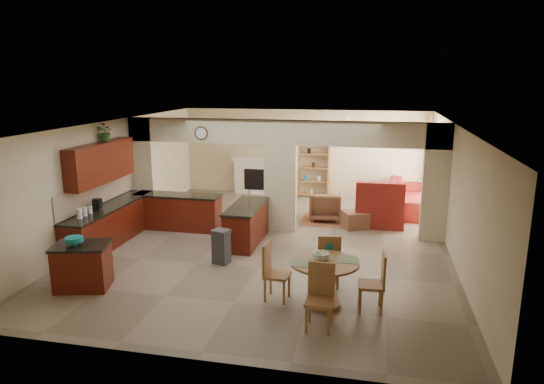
% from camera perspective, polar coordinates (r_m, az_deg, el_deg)
% --- Properties ---
extents(floor, '(10.00, 10.00, 0.00)m').
position_cam_1_polar(floor, '(11.52, 0.04, -5.97)').
color(floor, '#806F58').
rests_on(floor, ground).
extents(ceiling, '(10.00, 10.00, 0.00)m').
position_cam_1_polar(ceiling, '(10.92, 0.04, 8.04)').
color(ceiling, white).
rests_on(ceiling, wall_back).
extents(wall_back, '(8.00, 0.00, 8.00)m').
position_cam_1_polar(wall_back, '(15.98, 3.77, 4.62)').
color(wall_back, beige).
rests_on(wall_back, floor).
extents(wall_front, '(8.00, 0.00, 8.00)m').
position_cam_1_polar(wall_front, '(6.53, -9.20, -8.46)').
color(wall_front, beige).
rests_on(wall_front, floor).
extents(wall_left, '(0.00, 10.00, 10.00)m').
position_cam_1_polar(wall_left, '(12.57, -18.11, 1.62)').
color(wall_left, beige).
rests_on(wall_left, floor).
extents(wall_right, '(0.00, 10.00, 10.00)m').
position_cam_1_polar(wall_right, '(11.04, 20.79, -0.14)').
color(wall_right, beige).
rests_on(wall_right, floor).
extents(partition_left_pier, '(0.60, 0.25, 2.80)m').
position_cam_1_polar(partition_left_pier, '(13.29, -14.86, 2.44)').
color(partition_left_pier, beige).
rests_on(partition_left_pier, floor).
extents(partition_center_pier, '(0.80, 0.25, 2.20)m').
position_cam_1_polar(partition_center_pier, '(12.16, 1.01, 0.46)').
color(partition_center_pier, beige).
rests_on(partition_center_pier, floor).
extents(partition_right_pier, '(0.60, 0.25, 2.80)m').
position_cam_1_polar(partition_right_pier, '(11.97, 18.68, 1.02)').
color(partition_right_pier, beige).
rests_on(partition_right_pier, floor).
extents(partition_header, '(8.00, 0.25, 0.60)m').
position_cam_1_polar(partition_header, '(11.92, 1.04, 7.03)').
color(partition_header, beige).
rests_on(partition_header, partition_center_pier).
extents(kitchen_counter, '(2.52, 3.29, 1.48)m').
position_cam_1_polar(kitchen_counter, '(12.23, -15.36, -3.03)').
color(kitchen_counter, '#3A1206').
rests_on(kitchen_counter, floor).
extents(upper_cabinets, '(0.35, 2.40, 0.90)m').
position_cam_1_polar(upper_cabinets, '(11.71, -19.46, 3.29)').
color(upper_cabinets, '#3A1206').
rests_on(upper_cabinets, wall_left).
extents(peninsula, '(0.70, 1.85, 0.91)m').
position_cam_1_polar(peninsula, '(11.41, -3.04, -3.77)').
color(peninsula, '#3A1206').
rests_on(peninsula, floor).
extents(wall_clock, '(0.34, 0.03, 0.34)m').
position_cam_1_polar(wall_clock, '(12.32, -8.33, 6.86)').
color(wall_clock, '#442B16').
rests_on(wall_clock, partition_header).
extents(rug, '(1.60, 1.30, 0.01)m').
position_cam_1_polar(rug, '(13.33, 6.98, -3.35)').
color(rug, brown).
rests_on(rug, floor).
extents(fireplace, '(1.60, 0.35, 1.20)m').
position_cam_1_polar(fireplace, '(16.26, -1.95, 1.98)').
color(fireplace, white).
rests_on(fireplace, floor).
extents(shelving_unit, '(1.00, 0.32, 1.80)m').
position_cam_1_polar(shelving_unit, '(15.84, 4.90, 2.69)').
color(shelving_unit, brown).
rests_on(shelving_unit, floor).
extents(window_a, '(0.02, 0.90, 1.90)m').
position_cam_1_polar(window_a, '(13.31, 19.17, 1.28)').
color(window_a, white).
rests_on(window_a, wall_right).
extents(window_b, '(0.02, 0.90, 1.90)m').
position_cam_1_polar(window_b, '(14.97, 18.41, 2.60)').
color(window_b, white).
rests_on(window_b, wall_right).
extents(glazed_door, '(0.02, 0.70, 2.10)m').
position_cam_1_polar(glazed_door, '(14.16, 18.72, 1.38)').
color(glazed_door, white).
rests_on(glazed_door, wall_right).
extents(drape_a_left, '(0.10, 0.28, 2.30)m').
position_cam_1_polar(drape_a_left, '(12.72, 19.30, 0.74)').
color(drape_a_left, '#44211B').
rests_on(drape_a_left, wall_right).
extents(drape_a_right, '(0.10, 0.28, 2.30)m').
position_cam_1_polar(drape_a_right, '(13.89, 18.72, 1.79)').
color(drape_a_right, '#44211B').
rests_on(drape_a_right, wall_right).
extents(drape_b_left, '(0.10, 0.28, 2.30)m').
position_cam_1_polar(drape_b_left, '(14.37, 18.50, 2.18)').
color(drape_b_left, '#44211B').
rests_on(drape_b_left, wall_right).
extents(drape_b_right, '(0.10, 0.28, 2.30)m').
position_cam_1_polar(drape_b_right, '(15.55, 18.04, 3.01)').
color(drape_b_right, '#44211B').
rests_on(drape_b_right, wall_right).
extents(ceiling_fan, '(1.00, 1.00, 0.10)m').
position_cam_1_polar(ceiling_fan, '(13.71, 8.88, 7.95)').
color(ceiling_fan, white).
rests_on(ceiling_fan, ceiling).
extents(kitchen_island, '(1.12, 0.92, 0.85)m').
position_cam_1_polar(kitchen_island, '(9.65, -21.40, -8.11)').
color(kitchen_island, '#3A1206').
rests_on(kitchen_island, floor).
extents(teal_bowl, '(0.32, 0.32, 0.15)m').
position_cam_1_polar(teal_bowl, '(9.49, -22.25, -5.37)').
color(teal_bowl, teal).
rests_on(teal_bowl, kitchen_island).
extents(trash_can, '(0.37, 0.34, 0.67)m').
position_cam_1_polar(trash_can, '(10.24, -5.99, -6.56)').
color(trash_can, '#313134').
rests_on(trash_can, floor).
extents(dining_table, '(1.17, 1.17, 0.80)m').
position_cam_1_polar(dining_table, '(8.36, 6.16, -9.86)').
color(dining_table, brown).
rests_on(dining_table, floor).
extents(fruit_bowl, '(0.28, 0.28, 0.15)m').
position_cam_1_polar(fruit_bowl, '(8.28, 5.79, -7.50)').
color(fruit_bowl, '#81B226').
rests_on(fruit_bowl, dining_table).
extents(sofa, '(2.87, 1.25, 0.82)m').
position_cam_1_polar(sofa, '(14.74, 15.74, -0.50)').
color(sofa, maroon).
rests_on(sofa, floor).
extents(chaise, '(1.25, 1.03, 0.49)m').
position_cam_1_polar(chaise, '(13.13, 12.46, -2.75)').
color(chaise, maroon).
rests_on(chaise, floor).
extents(armchair, '(0.91, 0.94, 0.79)m').
position_cam_1_polar(armchair, '(13.32, 6.29, -1.60)').
color(armchair, maroon).
rests_on(armchair, floor).
extents(ottoman, '(0.78, 0.78, 0.43)m').
position_cam_1_polar(ottoman, '(12.77, 9.77, -3.21)').
color(ottoman, maroon).
rests_on(ottoman, floor).
extents(plant, '(0.50, 0.47, 0.44)m').
position_cam_1_polar(plant, '(11.86, -19.01, 6.72)').
color(plant, '#155016').
rests_on(plant, upper_cabinets).
extents(chair_north, '(0.48, 0.48, 1.02)m').
position_cam_1_polar(chair_north, '(9.05, 6.70, -7.82)').
color(chair_north, brown).
rests_on(chair_north, floor).
extents(chair_east, '(0.45, 0.45, 1.02)m').
position_cam_1_polar(chair_east, '(8.30, 12.20, -10.04)').
color(chair_east, brown).
rests_on(chair_east, floor).
extents(chair_south, '(0.43, 0.44, 1.02)m').
position_cam_1_polar(chair_south, '(7.69, 5.71, -11.76)').
color(chair_south, brown).
rests_on(chair_south, floor).
extents(chair_west, '(0.45, 0.45, 1.02)m').
position_cam_1_polar(chair_west, '(8.54, 0.07, -9.05)').
color(chair_west, brown).
rests_on(chair_west, floor).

